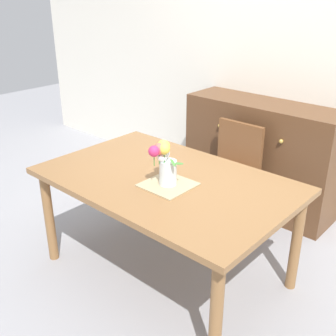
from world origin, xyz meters
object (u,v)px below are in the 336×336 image
at_px(dresser, 260,156).
at_px(chair_far, 231,169).
at_px(flower_vase, 165,160).
at_px(dining_table, 166,189).

bearing_deg(dresser, chair_far, -91.45).
bearing_deg(dresser, flower_vase, -85.55).
bearing_deg(chair_far, dresser, -91.45).
height_order(dining_table, flower_vase, flower_vase).
bearing_deg(dining_table, dresser, 91.84).
bearing_deg(dining_table, flower_vase, -52.01).
height_order(chair_far, flower_vase, flower_vase).
distance_m(chair_far, flower_vase, 1.05).
height_order(dresser, flower_vase, flower_vase).
distance_m(dining_table, chair_far, 0.89).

